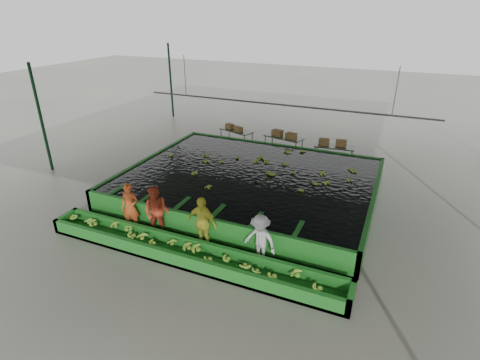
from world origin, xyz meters
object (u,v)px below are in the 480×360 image
at_px(worker_c, 202,223).
at_px(packing_table_left, 236,138).
at_px(worker_d, 260,240).
at_px(packing_table_right, 334,154).
at_px(box_stack_left, 234,130).
at_px(box_stack_mid, 284,137).
at_px(packing_table_mid, 283,145).
at_px(flotation_tank, 250,183).
at_px(box_stack_right, 332,145).
at_px(worker_b, 157,212).
at_px(worker_a, 130,207).
at_px(sorting_trough, 187,253).

height_order(worker_c, packing_table_left, worker_c).
relative_size(worker_d, packing_table_right, 0.84).
xyz_separation_m(box_stack_left, box_stack_mid, (3.01, -0.27, 0.05)).
distance_m(packing_table_mid, box_stack_mid, 0.48).
xyz_separation_m(flotation_tank, box_stack_right, (2.46, 4.89, 0.43)).
bearing_deg(worker_b, box_stack_mid, 67.19).
bearing_deg(box_stack_mid, flotation_tank, -88.92).
height_order(worker_d, packing_table_right, worker_d).
distance_m(worker_a, packing_table_right, 10.56).
height_order(box_stack_left, box_stack_right, box_stack_right).
relative_size(worker_b, box_stack_right, 1.36).
relative_size(worker_b, worker_d, 1.13).
relative_size(sorting_trough, packing_table_mid, 4.89).
height_order(packing_table_mid, box_stack_mid, box_stack_mid).
bearing_deg(sorting_trough, packing_table_right, 75.43).
height_order(worker_d, box_stack_left, worker_d).
relative_size(box_stack_left, box_stack_right, 0.88).
xyz_separation_m(sorting_trough, box_stack_left, (-3.11, 10.40, 0.63)).
bearing_deg(packing_table_left, worker_c, -72.18).
height_order(worker_a, box_stack_right, worker_a).
height_order(worker_a, box_stack_mid, worker_a).
relative_size(flotation_tank, packing_table_right, 5.16).
height_order(flotation_tank, worker_a, worker_a).
relative_size(packing_table_left, box_stack_right, 1.43).
xyz_separation_m(sorting_trough, packing_table_right, (2.58, 9.94, 0.19)).
relative_size(packing_table_mid, box_stack_mid, 1.47).
bearing_deg(flotation_tank, worker_a, -122.05).
height_order(worker_b, box_stack_right, worker_b).
height_order(flotation_tank, packing_table_right, flotation_tank).
bearing_deg(worker_c, packing_table_left, 114.30).
bearing_deg(packing_table_left, worker_d, -62.26).
bearing_deg(packing_table_mid, sorting_trough, -89.26).
bearing_deg(box_stack_left, box_stack_right, -4.21).
xyz_separation_m(worker_d, box_stack_right, (0.37, 9.19, 0.07)).
relative_size(worker_d, box_stack_right, 1.20).
xyz_separation_m(flotation_tank, packing_table_left, (-2.97, 5.32, -0.01)).
bearing_deg(worker_d, packing_table_mid, 114.70).
relative_size(sorting_trough, box_stack_right, 7.38).
bearing_deg(box_stack_right, flotation_tank, -116.73).
height_order(flotation_tank, box_stack_right, box_stack_right).
distance_m(packing_table_left, packing_table_right, 5.58).
xyz_separation_m(box_stack_left, box_stack_right, (5.57, -0.41, -0.00)).
distance_m(worker_b, box_stack_mid, 9.45).
height_order(sorting_trough, worker_b, worker_b).
bearing_deg(worker_c, packing_table_right, 81.41).
distance_m(worker_c, packing_table_right, 9.48).
height_order(flotation_tank, packing_table_left, flotation_tank).
distance_m(worker_d, box_stack_right, 9.19).
height_order(worker_a, box_stack_left, worker_a).
bearing_deg(flotation_tank, worker_d, -64.08).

